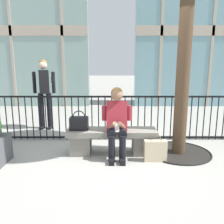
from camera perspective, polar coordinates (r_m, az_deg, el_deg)
ground_plane at (r=4.30m, az=-0.00°, el=-10.10°), size 60.00×60.00×0.00m
stone_bench at (r=4.21m, az=-0.00°, el=-6.67°), size 1.60×0.44×0.45m
seated_person_with_phone at (r=3.98m, az=1.27°, el=-2.07°), size 0.52×0.66×1.21m
handbag_on_bench at (r=4.16m, az=-8.03°, el=-2.72°), size 0.32×0.20×0.35m
shopping_bag at (r=3.98m, az=10.69°, el=-9.29°), size 0.37×0.14×0.47m
bystander_at_railing at (r=5.95m, az=-16.25°, el=5.47°), size 0.55×0.43×1.71m
plaza_railing at (r=4.92m, az=0.01°, el=-1.40°), size 9.57×0.04×0.95m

